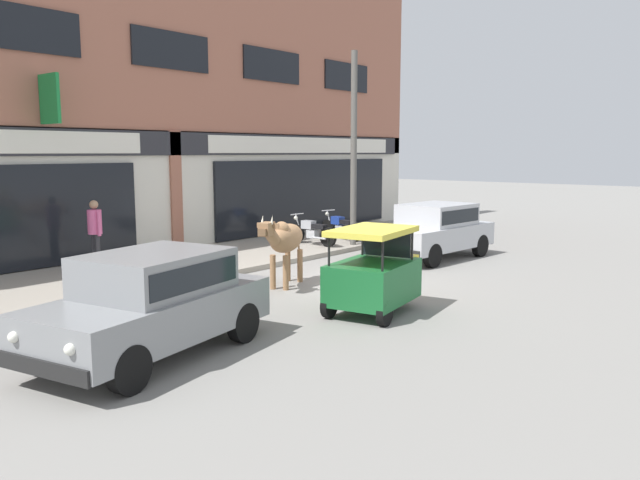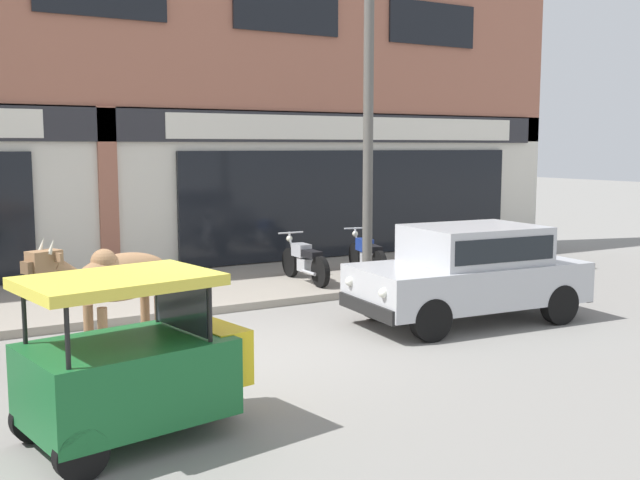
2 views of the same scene
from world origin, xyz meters
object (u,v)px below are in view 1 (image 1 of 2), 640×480
motorcycle_0 (312,232)px  utility_pole (354,150)px  auto_rickshaw (375,276)px  motorcycle_1 (340,227)px  car_0 (435,228)px  cow (285,239)px  car_1 (153,299)px  pedestrian (95,227)px

motorcycle_0 → utility_pole: size_ratio=0.33×
auto_rickshaw → motorcycle_1: (6.26, 5.61, -0.14)m
utility_pole → car_0: bearing=-88.2°
utility_pole → motorcycle_1: bearing=56.4°
car_0 → utility_pole: size_ratio=0.67×
cow → auto_rickshaw: size_ratio=0.97×
car_0 → motorcycle_0: (-0.87, 3.57, -0.30)m
car_1 → utility_pole: size_ratio=0.69×
pedestrian → utility_pole: 7.47m
motorcycle_1 → cow: bearing=-152.9°
car_0 → utility_pole: utility_pole is taller
cow → motorcycle_1: 6.40m
cow → pedestrian: 4.65m
motorcycle_0 → pedestrian: size_ratio=1.13×
auto_rickshaw → pedestrian: 7.09m
car_1 → auto_rickshaw: size_ratio=1.82×
car_0 → pedestrian: pedestrian is taller
motorcycle_0 → pedestrian: (-6.09, 1.40, 0.60)m
motorcycle_0 → car_1: bearing=-152.6°
auto_rickshaw → pedestrian: bearing=100.2°
cow → car_1: size_ratio=0.54×
utility_pole → car_1: bearing=-159.2°
motorcycle_1 → car_0: bearing=-98.7°
cow → auto_rickshaw: bearing=-102.1°
motorcycle_1 → utility_pole: 2.64m
car_1 → motorcycle_1: car_1 is taller
car_1 → motorcycle_0: (8.76, 4.55, -0.30)m
pedestrian → utility_pole: bearing=-18.6°
cow → pedestrian: (-1.83, 4.27, 0.11)m
motorcycle_0 → pedestrian: pedestrian is taller
auto_rickshaw → car_0: bearing=19.2°
car_0 → utility_pole: 3.38m
cow → car_0: 5.18m
car_0 → motorcycle_0: car_0 is taller
motorcycle_0 → car_0: bearing=-76.3°
car_1 → motorcycle_0: bearing=27.4°
motorcycle_0 → auto_rickshaw: bearing=-131.0°
utility_pole → motorcycle_0: bearing=130.8°
motorcycle_0 → utility_pole: utility_pole is taller
motorcycle_1 → auto_rickshaw: bearing=-138.2°
pedestrian → utility_pole: size_ratio=0.29×
auto_rickshaw → utility_pole: 7.63m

